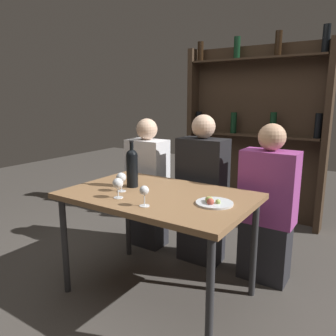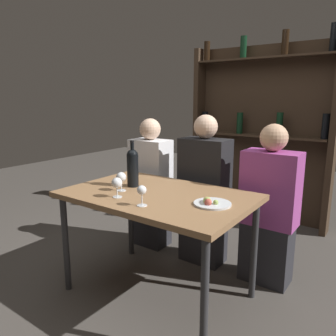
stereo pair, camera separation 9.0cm
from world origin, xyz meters
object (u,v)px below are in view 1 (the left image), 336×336
object	(u,v)px
wine_glass_0	(118,184)
wine_glass_1	(144,192)
wine_bottle	(132,166)
seated_person_center	(202,194)
food_plate_0	(213,202)
wine_glass_2	(121,178)
seated_person_left	(148,187)
seated_person_right	(267,209)

from	to	relation	value
wine_glass_0	wine_glass_1	world-z (taller)	wine_glass_0
wine_bottle	seated_person_center	bearing A→B (deg)	65.17
food_plate_0	wine_glass_0	bearing A→B (deg)	-159.15
wine_glass_2	wine_glass_1	bearing A→B (deg)	-26.99
wine_bottle	wine_glass_0	bearing A→B (deg)	-69.78
wine_glass_1	wine_glass_2	bearing A→B (deg)	153.01
wine_glass_2	seated_person_left	world-z (taller)	seated_person_left
wine_bottle	food_plate_0	xyz separation A→B (m)	(0.65, -0.04, -0.14)
food_plate_0	seated_person_left	xyz separation A→B (m)	(-0.95, 0.61, -0.19)
seated_person_center	wine_glass_0	bearing A→B (deg)	-101.56
wine_bottle	seated_person_center	world-z (taller)	seated_person_center
wine_glass_1	food_plate_0	bearing A→B (deg)	37.97
seated_person_right	wine_glass_1	bearing A→B (deg)	-118.59
wine_glass_1	seated_person_center	distance (m)	0.90
wine_glass_0	seated_person_left	xyz separation A→B (m)	(-0.39, 0.83, -0.27)
wine_glass_1	seated_person_right	world-z (taller)	seated_person_right
wine_glass_2	food_plate_0	distance (m)	0.65
wine_glass_1	wine_glass_2	world-z (taller)	wine_glass_2
food_plate_0	seated_person_right	bearing A→B (deg)	76.32
seated_person_center	seated_person_right	size ratio (longest dim) A/B	1.04
seated_person_center	seated_person_right	distance (m)	0.54
wine_bottle	seated_person_left	size ratio (longest dim) A/B	0.28
seated_person_left	seated_person_right	size ratio (longest dim) A/B	1.00
wine_glass_2	seated_person_center	size ratio (longest dim) A/B	0.11
wine_bottle	seated_person_right	size ratio (longest dim) A/B	0.28
wine_glass_1	seated_person_left	size ratio (longest dim) A/B	0.11
food_plate_0	seated_person_right	xyz separation A→B (m)	(0.15, 0.61, -0.19)
seated_person_right	wine_glass_0	bearing A→B (deg)	-130.60
food_plate_0	seated_person_left	bearing A→B (deg)	147.08
wine_glass_0	seated_person_center	xyz separation A→B (m)	(0.17, 0.83, -0.25)
wine_glass_1	food_plate_0	xyz separation A→B (m)	(0.32, 0.25, -0.08)
seated_person_left	seated_person_right	xyz separation A→B (m)	(1.10, -0.00, -0.00)
wine_glass_2	seated_person_right	world-z (taller)	seated_person_right
wine_glass_1	seated_person_left	xyz separation A→B (m)	(-0.62, 0.86, -0.27)
food_plate_0	seated_person_center	world-z (taller)	seated_person_center
wine_glass_1	seated_person_left	world-z (taller)	seated_person_left
wine_glass_0	seated_person_left	distance (m)	0.95
seated_person_center	seated_person_right	xyz separation A→B (m)	(0.54, -0.00, -0.02)
wine_glass_0	seated_person_left	world-z (taller)	seated_person_left
food_plate_0	seated_person_left	distance (m)	1.14
wine_glass_1	seated_person_left	bearing A→B (deg)	125.88
food_plate_0	seated_person_left	size ratio (longest dim) A/B	0.19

